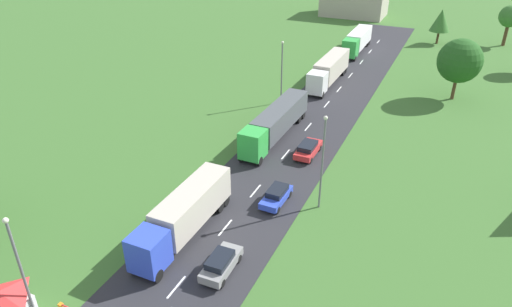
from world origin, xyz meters
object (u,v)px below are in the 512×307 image
(lamppost_lead, at_px, (22,271))
(tree_birch, at_px, (441,20))
(truck_fourth, at_px, (357,40))
(tree_ash, at_px, (510,17))
(car_second, at_px, (221,263))
(car_fourth, at_px, (308,149))
(tree_oak, at_px, (460,61))
(truck_second, at_px, (276,121))
(truck_lead, at_px, (184,214))
(person_lead, at_px, (5,305))
(distant_building, at_px, (354,1))
(car_third, at_px, (276,195))
(lamppost_second, at_px, (323,159))
(truck_third, at_px, (329,69))
(lamppost_third, at_px, (282,69))

(lamppost_lead, distance_m, tree_birch, 83.61)
(truck_fourth, bearing_deg, tree_ash, 32.55)
(car_second, height_order, car_fourth, car_second)
(tree_birch, bearing_deg, tree_oak, -80.31)
(truck_second, relative_size, tree_birch, 2.30)
(car_fourth, bearing_deg, car_second, -90.20)
(truck_lead, distance_m, person_lead, 13.95)
(distant_building, bearing_deg, car_fourth, -79.87)
(truck_second, relative_size, tree_ash, 1.98)
(tree_oak, bearing_deg, car_second, -106.68)
(car_second, bearing_deg, car_third, 88.07)
(truck_fourth, height_order, car_fourth, truck_fourth)
(car_second, bearing_deg, truck_fourth, 94.27)
(car_third, distance_m, lamppost_second, 5.73)
(truck_fourth, bearing_deg, car_fourth, -83.56)
(truck_lead, bearing_deg, person_lead, -117.71)
(lamppost_second, relative_size, tree_ash, 1.22)
(truck_second, relative_size, truck_third, 1.10)
(truck_third, bearing_deg, car_fourth, -78.77)
(tree_ash, xyz_separation_m, distant_building, (-32.18, 13.34, -1.99))
(truck_third, relative_size, truck_fourth, 1.07)
(car_second, bearing_deg, tree_birch, 83.51)
(truck_third, relative_size, distant_building, 0.94)
(lamppost_second, bearing_deg, tree_birch, 86.15)
(truck_second, distance_m, lamppost_second, 14.73)
(lamppost_third, distance_m, tree_birch, 43.00)
(truck_second, height_order, car_fourth, truck_second)
(tree_birch, bearing_deg, truck_third, -113.04)
(truck_fourth, relative_size, car_second, 2.95)
(truck_fourth, distance_m, tree_oak, 24.61)
(distant_building, bearing_deg, tree_oak, -60.86)
(truck_lead, xyz_separation_m, truck_third, (0.37, 39.86, 0.06))
(car_fourth, height_order, distant_building, distant_building)
(truck_lead, bearing_deg, truck_second, 90.05)
(lamppost_second, height_order, tree_ash, lamppost_second)
(lamppost_third, bearing_deg, tree_ash, 57.28)
(car_third, bearing_deg, person_lead, -120.48)
(truck_third, relative_size, tree_birch, 2.10)
(truck_second, relative_size, lamppost_lead, 1.65)
(truck_third, bearing_deg, truck_second, -91.09)
(car_fourth, distance_m, tree_birch, 53.22)
(truck_lead, xyz_separation_m, tree_ash, (24.62, 73.40, 3.22))
(truck_third, relative_size, car_fourth, 2.96)
(tree_birch, distance_m, tree_ash, 12.22)
(truck_lead, relative_size, lamppost_second, 1.32)
(car_second, distance_m, tree_ash, 78.80)
(truck_second, height_order, truck_fourth, truck_fourth)
(car_third, xyz_separation_m, tree_oak, (12.77, 33.63, 4.63))
(lamppost_lead, bearing_deg, distant_building, 92.29)
(truck_third, distance_m, truck_fourth, 18.00)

